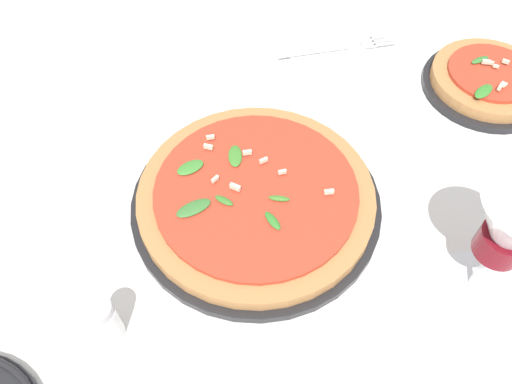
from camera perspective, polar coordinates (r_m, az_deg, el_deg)
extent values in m
plane|color=silver|center=(0.67, 1.57, 0.37)|extent=(6.00, 6.00, 0.00)
cylinder|color=black|center=(0.65, 0.00, -1.25)|extent=(0.32, 0.32, 0.01)
cylinder|color=#AD7542|center=(0.64, 0.00, -0.48)|extent=(0.30, 0.30, 0.02)
cylinder|color=#B73823|center=(0.63, 0.00, 0.16)|extent=(0.26, 0.26, 0.01)
ellipsoid|color=#33792A|center=(0.60, 1.91, -3.29)|extent=(0.02, 0.03, 0.01)
ellipsoid|color=#397329|center=(0.61, -3.68, -0.97)|extent=(0.03, 0.02, 0.01)
ellipsoid|color=#3F7729|center=(0.61, 2.22, -0.82)|extent=(0.03, 0.02, 0.01)
ellipsoid|color=#387031|center=(0.61, -7.14, -1.82)|extent=(0.05, 0.03, 0.01)
ellipsoid|color=#3C8030|center=(0.65, -7.52, 2.81)|extent=(0.04, 0.03, 0.01)
ellipsoid|color=#3D7C2B|center=(0.66, -2.40, 4.14)|extent=(0.02, 0.04, 0.01)
cube|color=#EFE5C6|center=(0.67, -5.24, 6.25)|extent=(0.01, 0.00, 0.01)
cube|color=#EFE5C6|center=(0.65, -1.01, 4.54)|extent=(0.01, 0.00, 0.01)
cube|color=#EFE5C6|center=(0.63, -4.65, 1.29)|extent=(0.01, 0.01, 0.01)
cube|color=#EFE5C6|center=(0.63, 3.02, 2.31)|extent=(0.01, 0.00, 0.01)
cube|color=#EFE5C6|center=(0.66, -5.47, 5.16)|extent=(0.01, 0.01, 0.01)
cube|color=#EFE5C6|center=(0.64, 0.87, 3.63)|extent=(0.01, 0.01, 0.01)
cube|color=#EFE5C6|center=(0.62, 8.35, 0.02)|extent=(0.01, 0.00, 0.01)
cube|color=#EFE5C6|center=(0.62, -2.40, 0.57)|extent=(0.01, 0.01, 0.01)
cylinder|color=black|center=(0.88, 24.75, 10.95)|extent=(0.20, 0.20, 0.01)
cylinder|color=#AD7542|center=(0.87, 25.09, 11.66)|extent=(0.18, 0.18, 0.02)
cylinder|color=#B73823|center=(0.86, 25.37, 12.24)|extent=(0.13, 0.13, 0.01)
ellipsoid|color=#36732F|center=(0.87, 24.23, 13.61)|extent=(0.03, 0.02, 0.01)
ellipsoid|color=#357E2C|center=(0.81, 24.57, 10.43)|extent=(0.04, 0.04, 0.01)
cube|color=#EFE5C6|center=(0.83, 26.59, 10.88)|extent=(0.01, 0.01, 0.00)
cube|color=#EFE5C6|center=(0.82, 26.21, 10.81)|extent=(0.01, 0.01, 0.01)
cube|color=#EFE5C6|center=(0.86, 24.81, 13.36)|extent=(0.01, 0.01, 0.01)
cube|color=#EFE5C6|center=(0.86, 25.74, 12.82)|extent=(0.01, 0.01, 0.00)
cube|color=#EFE5C6|center=(0.87, 26.65, 13.19)|extent=(0.01, 0.01, 0.01)
cube|color=#EFE5C6|center=(0.86, 25.23, 13.23)|extent=(0.01, 0.01, 0.01)
cylinder|color=white|center=(0.65, 23.34, -9.38)|extent=(0.08, 0.08, 0.00)
cylinder|color=white|center=(0.62, 24.44, -7.82)|extent=(0.01, 0.01, 0.07)
cone|color=white|center=(0.56, 27.21, -3.82)|extent=(0.09, 0.09, 0.09)
cylinder|color=maroon|center=(0.58, 26.26, -5.20)|extent=(0.05, 0.05, 0.03)
cube|color=white|center=(0.88, 8.59, 15.72)|extent=(0.16, 0.12, 0.01)
cube|color=silver|center=(0.87, 6.68, 15.79)|extent=(0.13, 0.01, 0.00)
cube|color=silver|center=(0.90, 12.63, 16.30)|extent=(0.02, 0.02, 0.00)
cube|color=silver|center=(0.90, 14.48, 16.06)|extent=(0.04, 0.00, 0.00)
cube|color=silver|center=(0.91, 14.27, 16.41)|extent=(0.04, 0.00, 0.00)
cube|color=silver|center=(0.91, 14.07, 16.76)|extent=(0.04, 0.00, 0.00)
cylinder|color=silver|center=(0.57, -16.81, -14.12)|extent=(0.03, 0.03, 0.06)
cylinder|color=#B7B7BF|center=(0.54, -17.66, -12.76)|extent=(0.03, 0.03, 0.01)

